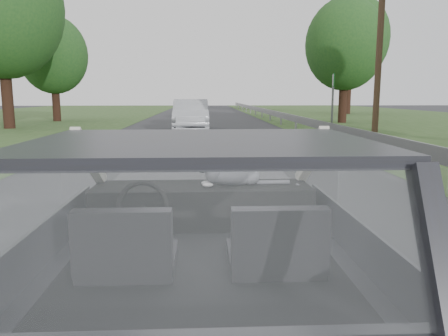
{
  "coord_description": "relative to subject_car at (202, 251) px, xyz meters",
  "views": [
    {
      "loc": [
        0.01,
        -2.53,
        1.65
      ],
      "look_at": [
        0.16,
        0.57,
        1.14
      ],
      "focal_mm": 35.0,
      "sensor_mm": 36.0,
      "label": 1
    }
  ],
  "objects": [
    {
      "name": "highway_sign",
      "position": [
        6.75,
        20.09,
        0.65
      ],
      "size": [
        0.36,
        1.09,
        2.75
      ],
      "primitive_type": "cube",
      "rotation": [
        0.0,
        0.0,
        -0.23
      ],
      "color": "#0F6020",
      "rests_on": "ground"
    },
    {
      "name": "tree_5",
      "position": [
        -9.73,
        19.99,
        3.77
      ],
      "size": [
        6.28,
        6.28,
        8.99
      ],
      "primitive_type": null,
      "rotation": [
        0.0,
        0.0,
        0.06
      ],
      "color": "#1D461D",
      "rests_on": "ground"
    },
    {
      "name": "subject_car",
      "position": [
        0.0,
        0.0,
        0.0
      ],
      "size": [
        1.8,
        4.0,
        1.45
      ],
      "primitive_type": "cube",
      "color": "#22222B",
      "rests_on": "ground"
    },
    {
      "name": "guardrail",
      "position": [
        4.3,
        10.0,
        -0.15
      ],
      "size": [
        0.05,
        90.0,
        0.32
      ],
      "primitive_type": "cube",
      "color": "gray",
      "rests_on": "ground"
    },
    {
      "name": "other_car",
      "position": [
        -0.55,
        17.77,
        0.01
      ],
      "size": [
        1.89,
        4.54,
        1.48
      ],
      "primitive_type": "imported",
      "rotation": [
        0.0,
        0.0,
        0.03
      ],
      "color": "#B9BCC4",
      "rests_on": "ground"
    },
    {
      "name": "cat",
      "position": [
        0.23,
        0.61,
        0.35
      ],
      "size": [
        0.52,
        0.22,
        0.23
      ],
      "primitive_type": "ellipsoid",
      "rotation": [
        0.0,
        0.0,
        0.13
      ],
      "color": "slate",
      "rests_on": "dashboard"
    },
    {
      "name": "steering_wheel",
      "position": [
        -0.4,
        0.33,
        0.2
      ],
      "size": [
        0.36,
        0.36,
        0.04
      ],
      "primitive_type": "torus",
      "color": "black",
      "rests_on": "dashboard"
    },
    {
      "name": "utility_pole",
      "position": [
        7.77,
        16.85,
        3.53
      ],
      "size": [
        0.32,
        0.32,
        8.51
      ],
      "primitive_type": "cylinder",
      "rotation": [
        0.0,
        0.0,
        0.18
      ],
      "color": "#432E20",
      "rests_on": "ground"
    },
    {
      "name": "tree_3",
      "position": [
        12.99,
        36.46,
        4.34
      ],
      "size": [
        8.73,
        8.73,
        10.13
      ],
      "primitive_type": null,
      "rotation": [
        0.0,
        0.0,
        0.39
      ],
      "color": "#1D461D",
      "rests_on": "ground"
    },
    {
      "name": "tree_6",
      "position": [
        -9.38,
        26.22,
        2.49
      ],
      "size": [
        4.89,
        4.89,
        6.42
      ],
      "primitive_type": null,
      "rotation": [
        0.0,
        0.0,
        -0.17
      ],
      "color": "#1D461D",
      "rests_on": "ground"
    },
    {
      "name": "passenger_seat",
      "position": [
        0.4,
        -0.29,
        0.16
      ],
      "size": [
        0.5,
        0.72,
        0.42
      ],
      "primitive_type": "cube",
      "color": "black",
      "rests_on": "subject_car"
    },
    {
      "name": "tree_2",
      "position": [
        8.48,
        23.78,
        2.84
      ],
      "size": [
        5.23,
        5.23,
        7.14
      ],
      "primitive_type": null,
      "rotation": [
        0.0,
        0.0,
        -0.12
      ],
      "color": "#1D461D",
      "rests_on": "ground"
    },
    {
      "name": "driver_seat",
      "position": [
        -0.4,
        -0.29,
        0.16
      ],
      "size": [
        0.5,
        0.72,
        0.42
      ],
      "primitive_type": "cube",
      "color": "black",
      "rests_on": "subject_car"
    },
    {
      "name": "dashboard",
      "position": [
        0.0,
        0.62,
        0.12
      ],
      "size": [
        1.58,
        0.45,
        0.3
      ],
      "primitive_type": "cube",
      "color": "black",
      "rests_on": "subject_car"
    }
  ]
}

